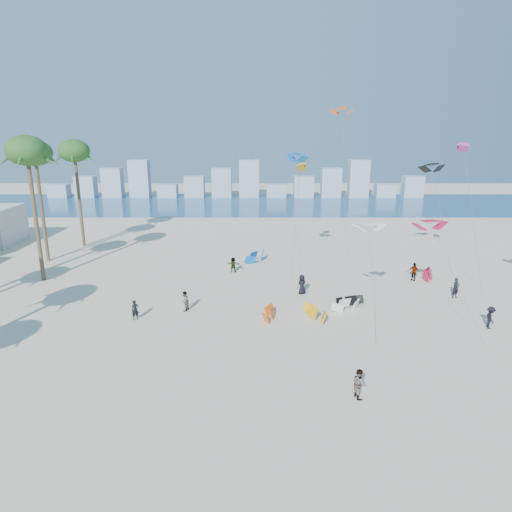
{
  "coord_description": "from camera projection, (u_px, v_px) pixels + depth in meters",
  "views": [
    {
      "loc": [
        3.02,
        -20.18,
        14.64
      ],
      "look_at": [
        3.0,
        16.0,
        4.5
      ],
      "focal_mm": 31.39,
      "sensor_mm": 36.0,
      "label": 1
    }
  ],
  "objects": [
    {
      "name": "ground",
      "position": [
        199.0,
        421.0,
        23.38
      ],
      "size": [
        220.0,
        220.0,
        0.0
      ],
      "primitive_type": "plane",
      "color": "beige",
      "rests_on": "ground"
    },
    {
      "name": "ocean",
      "position": [
        242.0,
        204.0,
        92.71
      ],
      "size": [
        220.0,
        220.0,
        0.0
      ],
      "primitive_type": "plane",
      "color": "navy",
      "rests_on": "ground"
    },
    {
      "name": "kitesurfer_near",
      "position": [
        135.0,
        310.0,
        35.74
      ],
      "size": [
        0.71,
        0.63,
        1.63
      ],
      "primitive_type": "imported",
      "rotation": [
        0.0,
        0.0,
        0.49
      ],
      "color": "black",
      "rests_on": "ground"
    },
    {
      "name": "kitesurfer_mid",
      "position": [
        359.0,
        383.0,
        25.28
      ],
      "size": [
        0.87,
        1.0,
        1.76
      ],
      "primitive_type": "imported",
      "rotation": [
        0.0,
        0.0,
        1.84
      ],
      "color": "gray",
      "rests_on": "ground"
    },
    {
      "name": "kitesurfers_far",
      "position": [
        336.0,
        286.0,
        41.0
      ],
      "size": [
        24.94,
        15.18,
        1.89
      ],
      "color": "black",
      "rests_on": "ground"
    },
    {
      "name": "grounded_kites",
      "position": [
        318.0,
        286.0,
        42.3
      ],
      "size": [
        20.72,
        20.02,
        1.09
      ],
      "color": "#F0540C",
      "rests_on": "ground"
    },
    {
      "name": "flying_kites",
      "position": [
        392.0,
        167.0,
        43.05
      ],
      "size": [
        25.59,
        25.98,
        17.75
      ],
      "color": "white",
      "rests_on": "ground"
    },
    {
      "name": "distant_skyline",
      "position": [
        238.0,
        184.0,
        101.51
      ],
      "size": [
        85.0,
        3.0,
        8.4
      ],
      "color": "#9EADBF",
      "rests_on": "ground"
    }
  ]
}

